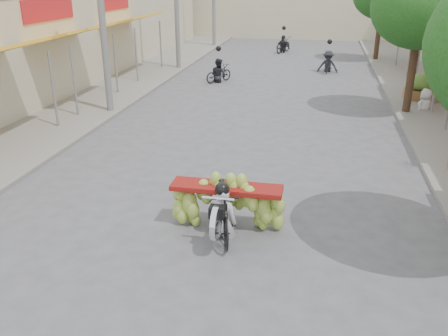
% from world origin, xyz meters
% --- Properties ---
extents(sidewalk_left, '(4.00, 60.00, 0.12)m').
position_xyz_m(sidewalk_left, '(-7.00, 15.00, 0.06)').
color(sidewalk_left, gray).
rests_on(sidewalk_left, ground).
extents(sidewalk_right, '(4.00, 60.00, 0.12)m').
position_xyz_m(sidewalk_right, '(7.00, 15.00, 0.06)').
color(sidewalk_right, gray).
rests_on(sidewalk_right, ground).
extents(street_tree_mid, '(3.40, 3.40, 5.25)m').
position_xyz_m(street_tree_mid, '(5.40, 14.00, 3.78)').
color(street_tree_mid, '#3A2719').
rests_on(street_tree_mid, ground).
extents(produce_crate_far, '(1.20, 0.88, 1.16)m').
position_xyz_m(produce_crate_far, '(6.20, 16.00, 0.71)').
color(produce_crate_far, brown).
rests_on(produce_crate_far, ground).
extents(banana_motorbike, '(2.22, 1.93, 1.95)m').
position_xyz_m(banana_motorbike, '(0.50, 4.17, 0.67)').
color(banana_motorbike, black).
rests_on(banana_motorbike, ground).
extents(pedestrian, '(0.85, 0.84, 1.51)m').
position_xyz_m(pedestrian, '(6.14, 14.54, 0.88)').
color(pedestrian, white).
rests_on(pedestrian, ground).
extents(bg_motorbike_a, '(1.29, 1.56, 1.95)m').
position_xyz_m(bg_motorbike_a, '(-2.59, 18.23, 0.76)').
color(bg_motorbike_a, black).
rests_on(bg_motorbike_a, ground).
extents(bg_motorbike_b, '(1.10, 1.80, 1.95)m').
position_xyz_m(bg_motorbike_b, '(2.57, 21.77, 0.84)').
color(bg_motorbike_b, black).
rests_on(bg_motorbike_b, ground).
extents(bg_motorbike_c, '(1.23, 1.90, 1.95)m').
position_xyz_m(bg_motorbike_c, '(-0.32, 28.12, 0.77)').
color(bg_motorbike_c, black).
rests_on(bg_motorbike_c, ground).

